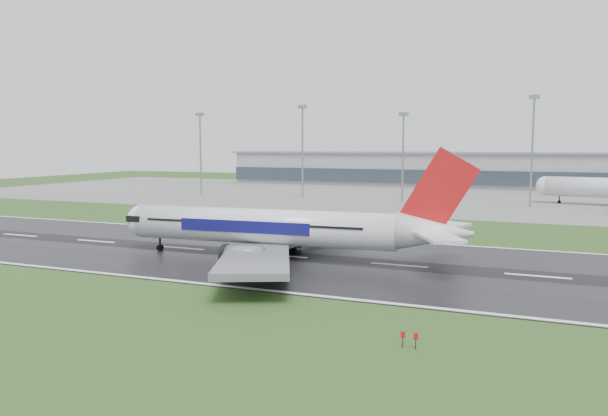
% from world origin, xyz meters
% --- Properties ---
extents(ground, '(520.00, 520.00, 0.00)m').
position_xyz_m(ground, '(0.00, 0.00, 0.00)').
color(ground, '#244519').
rests_on(ground, ground).
extents(runway, '(400.00, 45.00, 0.10)m').
position_xyz_m(runway, '(0.00, 0.00, 0.05)').
color(runway, black).
rests_on(runway, ground).
extents(apron, '(400.00, 130.00, 0.08)m').
position_xyz_m(apron, '(0.00, 125.00, 0.04)').
color(apron, slate).
rests_on(apron, ground).
extents(terminal, '(240.00, 36.00, 15.00)m').
position_xyz_m(terminal, '(0.00, 185.00, 7.50)').
color(terminal, gray).
rests_on(terminal, ground).
extents(main_airliner, '(63.22, 60.57, 17.59)m').
position_xyz_m(main_airliner, '(-18.68, -2.00, 8.90)').
color(main_airliner, silver).
rests_on(main_airliner, runway).
extents(floodmast_0, '(0.64, 0.64, 29.77)m').
position_xyz_m(floodmast_0, '(-98.87, 100.00, 14.89)').
color(floodmast_0, gray).
rests_on(floodmast_0, ground).
extents(floodmast_1, '(0.64, 0.64, 31.59)m').
position_xyz_m(floodmast_1, '(-57.00, 100.00, 15.80)').
color(floodmast_1, gray).
rests_on(floodmast_1, ground).
extents(floodmast_2, '(0.64, 0.64, 28.30)m').
position_xyz_m(floodmast_2, '(-21.29, 100.00, 14.15)').
color(floodmast_2, gray).
rests_on(floodmast_2, ground).
extents(floodmast_3, '(0.64, 0.64, 32.61)m').
position_xyz_m(floodmast_3, '(18.20, 100.00, 16.30)').
color(floodmast_3, gray).
rests_on(floodmast_3, ground).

